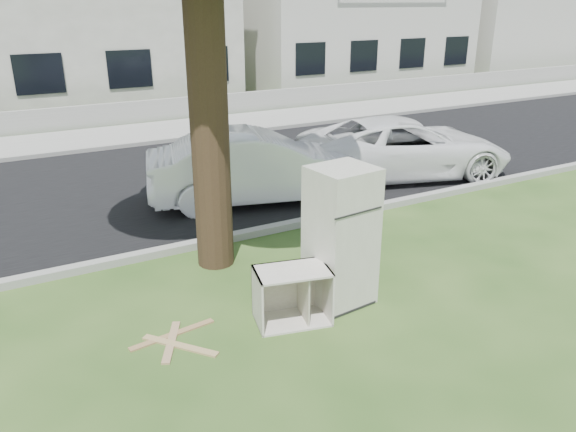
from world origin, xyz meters
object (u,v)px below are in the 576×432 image
cabinet (292,296)px  car_right (404,147)px  fridge (341,236)px  car_center (258,167)px

cabinet → car_right: size_ratio=0.19×
fridge → car_right: 5.93m
fridge → car_right: fridge is taller
car_center → car_right: bearing=-75.6°
fridge → cabinet: size_ratio=2.03×
cabinet → car_right: car_right is taller
car_center → cabinet: bearing=174.4°
fridge → car_right: bearing=36.4°
car_center → car_right: (3.59, -0.04, -0.04)m
cabinet → car_center: bearing=82.4°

